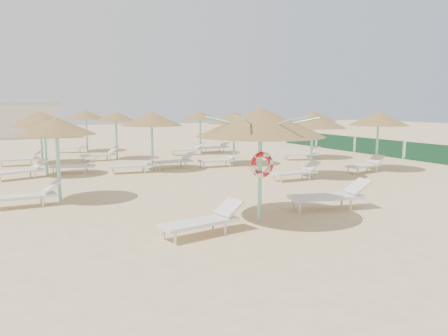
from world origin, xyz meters
name	(u,v)px	position (x,y,z in m)	size (l,w,h in m)	color
ground	(260,220)	(0.00, 0.00, 0.00)	(120.00, 120.00, 0.00)	#D8BF83
main_palapa	(261,122)	(-0.03, 0.00, 2.58)	(3.31, 3.31, 2.96)	#7CD7C7
lounger_main_a	(205,220)	(-1.84, -0.56, 0.35)	(2.13, 0.99, 0.74)	silver
lounger_main_b	(331,195)	(2.51, 0.22, 0.41)	(2.45, 1.25, 0.85)	silver
palapa_field	(182,119)	(1.78, 10.83, 2.31)	(17.61, 17.71, 2.71)	#7CD7C7
service_hut	(12,120)	(-6.00, 35.00, 1.64)	(8.40, 4.40, 3.25)	silver
windbreak_fence	(379,147)	(14.00, 9.96, 0.50)	(0.08, 19.84, 1.10)	#17472E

